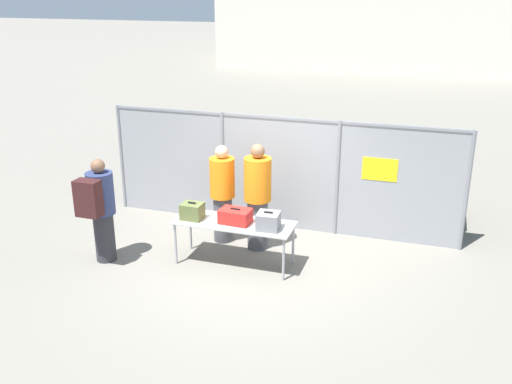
% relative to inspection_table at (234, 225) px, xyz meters
% --- Properties ---
extents(ground_plane, '(120.00, 120.00, 0.00)m').
position_rel_inspection_table_xyz_m(ground_plane, '(0.24, -0.04, -0.67)').
color(ground_plane, slate).
extents(fence_section, '(6.55, 0.07, 2.09)m').
position_rel_inspection_table_xyz_m(fence_section, '(0.26, 1.69, 0.42)').
color(fence_section, gray).
rests_on(fence_section, ground_plane).
extents(inspection_table, '(1.92, 0.70, 0.73)m').
position_rel_inspection_table_xyz_m(inspection_table, '(0.00, 0.00, 0.00)').
color(inspection_table, '#B2B2AD').
rests_on(inspection_table, ground_plane).
extents(suitcase_olive, '(0.34, 0.29, 0.28)m').
position_rel_inspection_table_xyz_m(suitcase_olive, '(-0.68, -0.07, 0.19)').
color(suitcase_olive, '#566033').
rests_on(suitcase_olive, inspection_table).
extents(suitcase_red, '(0.50, 0.35, 0.25)m').
position_rel_inspection_table_xyz_m(suitcase_red, '(0.03, -0.02, 0.17)').
color(suitcase_red, red).
rests_on(suitcase_red, inspection_table).
extents(suitcase_grey, '(0.36, 0.35, 0.29)m').
position_rel_inspection_table_xyz_m(suitcase_grey, '(0.59, -0.09, 0.19)').
color(suitcase_grey, slate).
rests_on(suitcase_grey, inspection_table).
extents(traveler_hooded, '(0.43, 0.66, 1.73)m').
position_rel_inspection_table_xyz_m(traveler_hooded, '(-2.06, -0.58, 0.28)').
color(traveler_hooded, '#2D2D33').
rests_on(traveler_hooded, ground_plane).
extents(security_worker_near, '(0.46, 0.46, 1.84)m').
position_rel_inspection_table_xyz_m(security_worker_near, '(0.17, 0.69, 0.28)').
color(security_worker_near, '#4C4C51').
rests_on(security_worker_near, ground_plane).
extents(security_worker_far, '(0.43, 0.43, 1.74)m').
position_rel_inspection_table_xyz_m(security_worker_far, '(-0.50, 0.79, 0.22)').
color(security_worker_far, '#4C4C51').
rests_on(security_worker_far, ground_plane).
extents(utility_trailer, '(3.79, 2.29, 0.71)m').
position_rel_inspection_table_xyz_m(utility_trailer, '(1.98, 3.06, -0.25)').
color(utility_trailer, '#4C6B47').
rests_on(utility_trailer, ground_plane).
extents(distant_hangar, '(15.94, 13.78, 6.42)m').
position_rel_inspection_table_xyz_m(distant_hangar, '(-1.08, 28.59, 2.53)').
color(distant_hangar, beige).
rests_on(distant_hangar, ground_plane).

